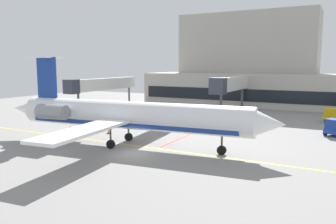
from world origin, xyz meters
name	(u,v)px	position (x,y,z in m)	size (l,w,h in m)	color
ground	(132,154)	(0.00, 0.00, -0.05)	(120.00, 120.00, 0.11)	gray
terminal_building	(267,70)	(2.46, 48.35, 7.49)	(59.13, 15.36, 20.02)	#B7B2A8
jet_bridge_west	(102,85)	(-26.93, 28.69, 4.55)	(2.40, 21.12, 5.92)	silver
jet_bridge_east	(231,84)	(-0.02, 31.02, 5.18)	(2.40, 16.56, 6.58)	silver
regional_jet	(126,115)	(-2.46, 2.54, 3.29)	(32.19, 25.74, 9.61)	white
baggage_tug	(335,117)	(16.95, 28.67, 0.99)	(4.34, 2.81, 2.17)	#E5B20C
pushback_tractor	(336,128)	(17.39, 18.89, 0.96)	(3.27, 4.43, 2.11)	#19389E
safety_cone_alpha	(108,132)	(-8.02, 6.52, 0.25)	(0.47, 0.47, 0.55)	orange
safety_cone_bravo	(70,128)	(-14.34, 6.35, 0.25)	(0.47, 0.47, 0.55)	orange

